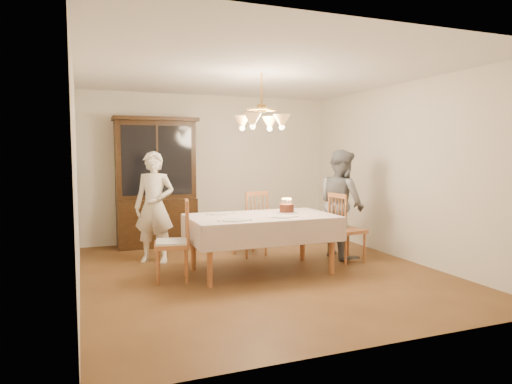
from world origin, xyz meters
name	(u,v)px	position (x,y,z in m)	size (l,w,h in m)	color
ground	(261,272)	(0.00, 0.00, 0.00)	(5.00, 5.00, 0.00)	#583619
room_shell	(262,152)	(0.00, 0.00, 1.58)	(5.00, 5.00, 5.00)	white
dining_table	(261,221)	(0.00, 0.00, 0.68)	(1.90, 1.10, 0.76)	#99552C
china_hutch	(156,185)	(-1.01, 2.25, 1.04)	(1.38, 0.54, 2.16)	black
chair_far_side	(250,227)	(0.21, 0.98, 0.44)	(0.53, 0.52, 1.00)	#99552C
chair_left_end	(173,244)	(-1.17, 0.02, 0.45)	(0.49, 0.51, 1.00)	#99552C
chair_right_end	(347,231)	(1.38, 0.12, 0.44)	(0.47, 0.49, 1.00)	#99552C
elderly_woman	(154,207)	(-1.23, 1.08, 0.80)	(0.58, 0.38, 1.60)	#F4E7CE
adult_in_grey	(341,204)	(1.46, 0.40, 0.81)	(0.79, 0.61, 1.62)	slate
birthday_cake	(287,209)	(0.41, 0.09, 0.81)	(0.30, 0.30, 0.20)	white
place_setting_near_left	(234,220)	(-0.48, -0.31, 0.77)	(0.41, 0.26, 0.02)	white
place_setting_near_right	(282,217)	(0.18, -0.25, 0.77)	(0.40, 0.25, 0.02)	white
place_setting_far_left	(220,214)	(-0.49, 0.29, 0.77)	(0.38, 0.23, 0.02)	white
chandelier	(262,122)	(0.00, 0.00, 1.98)	(0.62, 0.62, 0.73)	#BF8C3F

